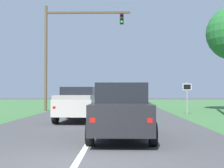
# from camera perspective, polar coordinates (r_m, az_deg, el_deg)

# --- Properties ---
(ground_plane) EXTENTS (120.00, 120.00, 0.00)m
(ground_plane) POSITION_cam_1_polar(r_m,az_deg,el_deg) (17.36, -1.96, -6.83)
(ground_plane) COLOR #424244
(red_suv_near) EXTENTS (2.19, 5.02, 1.92)m
(red_suv_near) POSITION_cam_1_polar(r_m,az_deg,el_deg) (10.84, 1.84, -4.74)
(red_suv_near) COLOR black
(red_suv_near) RESTS_ON ground_plane
(pickup_truck_lead) EXTENTS (2.39, 5.07, 1.88)m
(pickup_truck_lead) POSITION_cam_1_polar(r_m,az_deg,el_deg) (16.99, -6.08, -3.67)
(pickup_truck_lead) COLOR #B7B2A8
(pickup_truck_lead) RESTS_ON ground_plane
(traffic_light) EXTENTS (7.30, 0.40, 8.96)m
(traffic_light) POSITION_cam_1_polar(r_m,az_deg,el_deg) (26.46, -8.61, 7.69)
(traffic_light) COLOR brown
(traffic_light) RESTS_ON ground_plane
(keep_moving_sign) EXTENTS (0.60, 0.09, 2.31)m
(keep_moving_sign) POSITION_cam_1_polar(r_m,az_deg,el_deg) (22.13, 13.84, -1.77)
(keep_moving_sign) COLOR gray
(keep_moving_sign) RESTS_ON ground_plane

